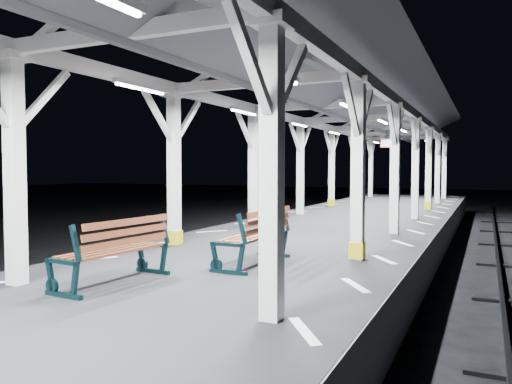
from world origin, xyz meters
The scene contains 7 objects.
ground centered at (0.00, 0.00, 0.00)m, with size 120.00×120.00×0.00m, color black.
platform centered at (0.00, 0.00, 0.50)m, with size 6.00×50.00×1.00m, color black.
hazard_stripes_left centered at (-2.45, 0.00, 1.00)m, with size 1.00×48.00×0.01m, color silver.
hazard_stripes_right centered at (2.45, 0.00, 1.00)m, with size 1.00×48.00×0.01m, color silver.
canopy centered at (0.00, -0.02, 4.56)m, with size 5.40×49.00×4.65m.
bench_near centered at (-0.66, -1.40, 1.52)m, with size 0.81×1.85×0.98m.
bench_mid centered at (0.56, 0.79, 1.53)m, with size 0.72×1.84×0.99m.
Camera 1 is at (4.14, -7.01, 2.69)m, focal length 35.00 mm.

